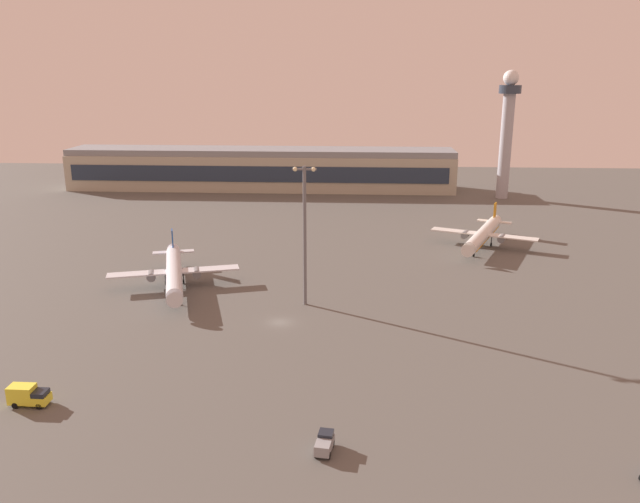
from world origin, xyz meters
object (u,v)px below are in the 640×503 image
airplane_far_stand (174,272)px  baggage_tractor (325,443)px  airplane_mid_apron (483,234)px  apron_light_west (305,228)px  control_tower (507,126)px  catering_truck (28,395)px

airplane_far_stand → baggage_tractor: 71.31m
baggage_tractor → airplane_far_stand: bearing=128.7°
airplane_mid_apron → baggage_tractor: 106.13m
airplane_mid_apron → apron_light_west: bearing=68.6°
airplane_far_stand → apron_light_west: bearing=146.7°
airplane_far_stand → airplane_mid_apron: bearing=-169.7°
baggage_tractor → control_tower: bearing=78.6°
catering_truck → airplane_far_stand: bearing=173.3°
airplane_mid_apron → baggage_tractor: size_ratio=8.13×
airplane_mid_apron → catering_truck: size_ratio=6.27×
baggage_tractor → apron_light_west: (-6.78, 51.95, 15.05)m
control_tower → catering_truck: control_tower is taller
baggage_tractor → apron_light_west: apron_light_west is taller
apron_light_west → control_tower: bearing=61.0°
control_tower → baggage_tractor: 181.31m
baggage_tractor → apron_light_west: 54.51m
airplane_far_stand → baggage_tractor: airplane_far_stand is taller
airplane_mid_apron → catering_truck: 121.49m
control_tower → catering_truck: 191.96m
airplane_mid_apron → apron_light_west: (-45.02, -47.02, 12.62)m
airplane_far_stand → catering_truck: airplane_far_stand is taller
apron_light_west → airplane_far_stand: bearing=163.2°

